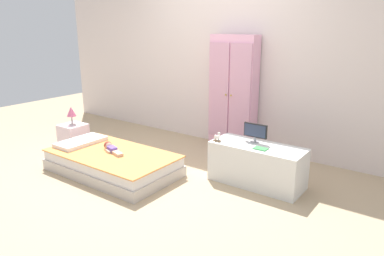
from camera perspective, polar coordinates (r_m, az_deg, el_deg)
The scene contains 12 objects.
ground_plane at distance 4.28m, azimuth -6.61°, elevation -7.60°, with size 10.00×10.00×0.02m, color tan.
back_wall at distance 5.19m, azimuth 4.96°, elevation 12.16°, with size 6.40×0.05×2.70m, color silver.
bed at distance 4.39m, azimuth -12.41°, elevation -5.36°, with size 1.54×0.86×0.25m.
pillow at distance 4.76m, azimuth -17.11°, elevation -2.07°, with size 0.32×0.61×0.05m, color white.
doll at distance 4.40m, azimuth -12.73°, elevation -3.04°, with size 0.39×0.19×0.10m.
nightstand at distance 5.27m, azimuth -18.17°, elevation -1.43°, with size 0.32×0.32×0.37m, color silver.
table_lamp at distance 5.18m, azimuth -18.52°, elevation 2.38°, with size 0.13×0.13×0.25m.
wardrobe at distance 4.99m, azimuth 6.52°, elevation 5.45°, with size 0.65×0.26×1.57m.
tv_stand at distance 4.02m, azimuth 10.21°, elevation -5.73°, with size 1.01×0.43×0.45m, color silver.
tv_monitor at distance 4.00m, azimuth 9.96°, elevation -0.55°, with size 0.27×0.10×0.21m.
rocking_horse_toy at distance 4.00m, azimuth 4.06°, elevation -1.44°, with size 0.09×0.04×0.11m.
book_green at distance 3.83m, azimuth 10.77°, elevation -3.22°, with size 0.14×0.09×0.01m, color #429E51.
Camera 1 is at (2.68, -2.86, 1.70)m, focal length 33.80 mm.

